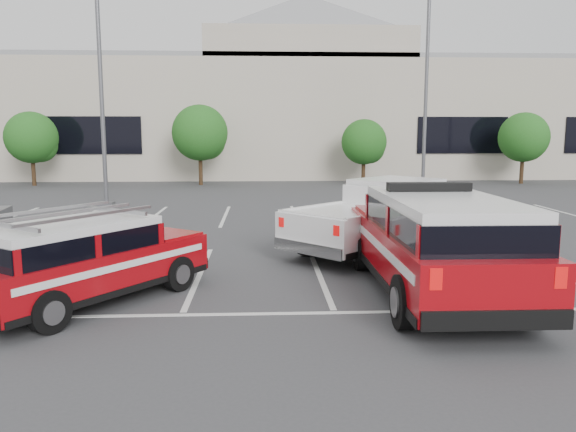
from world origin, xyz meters
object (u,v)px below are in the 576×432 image
(tree_mid_left, at_px, (201,135))
(white_pickup, at_px, (385,222))
(tree_mid_right, at_px, (365,144))
(tree_right, at_px, (525,139))
(fire_chief_suv, at_px, (434,251))
(light_pole_left, at_px, (101,84))
(ladder_suv, at_px, (86,266))
(convention_building, at_px, (280,112))
(light_pole_mid, at_px, (426,92))
(tree_left, at_px, (33,139))

(tree_mid_left, relative_size, white_pickup, 0.81)
(tree_mid_right, xyz_separation_m, tree_right, (10.00, 0.00, 0.27))
(tree_right, height_order, fire_chief_suv, tree_right)
(tree_mid_right, xyz_separation_m, light_pole_left, (-13.09, -10.05, 2.68))
(tree_mid_left, bearing_deg, tree_right, -0.00)
(tree_right, bearing_deg, ladder_suv, -129.20)
(tree_mid_left, distance_m, tree_right, 20.00)
(white_pickup, bearing_deg, fire_chief_suv, -43.39)
(tree_right, xyz_separation_m, white_pickup, (-13.01, -19.50, -2.01))
(convention_building, bearing_deg, ladder_suv, -97.97)
(tree_mid_left, distance_m, ladder_suv, 24.21)
(tree_mid_right, height_order, white_pickup, tree_mid_right)
(tree_mid_right, height_order, light_pole_mid, light_pole_mid)
(tree_right, relative_size, ladder_suv, 0.93)
(convention_building, xyz_separation_m, fire_chief_suv, (1.90, -33.70, -3.82))
(tree_left, height_order, tree_mid_left, tree_mid_left)
(tree_mid_right, xyz_separation_m, light_pole_mid, (1.91, -6.05, 2.68))
(convention_building, height_order, fire_chief_suv, convention_building)
(tree_right, height_order, light_pole_mid, light_pole_mid)
(convention_building, xyz_separation_m, light_pole_left, (-8.18, -19.86, 0.47))
(light_pole_mid, bearing_deg, ladder_suv, -122.64)
(tree_mid_left, height_order, fire_chief_suv, tree_mid_left)
(fire_chief_suv, bearing_deg, convention_building, 93.34)
(light_pole_left, height_order, fire_chief_suv, light_pole_left)
(tree_right, distance_m, light_pole_left, 25.30)
(white_pickup, distance_m, ladder_suv, 8.09)
(convention_building, bearing_deg, tree_left, -146.95)
(tree_right, height_order, light_pole_left, light_pole_left)
(tree_right, distance_m, white_pickup, 23.52)
(light_pole_left, relative_size, white_pickup, 1.71)
(tree_mid_left, bearing_deg, tree_left, -180.00)
(tree_left, height_order, fire_chief_suv, tree_left)
(fire_chief_suv, bearing_deg, ladder_suv, -178.00)
(light_pole_mid, bearing_deg, tree_right, 36.77)
(tree_left, xyz_separation_m, white_pickup, (16.99, -19.50, -2.01))
(convention_building, distance_m, white_pickup, 29.64)
(convention_building, distance_m, tree_right, 17.96)
(tree_mid_left, bearing_deg, ladder_suv, -89.18)
(light_pole_left, distance_m, light_pole_mid, 15.52)
(light_pole_left, bearing_deg, tree_left, 124.52)
(convention_building, xyz_separation_m, light_pole_mid, (6.82, -15.86, 0.47))
(convention_building, relative_size, tree_right, 13.58)
(white_pickup, bearing_deg, convention_building, 140.39)
(tree_right, xyz_separation_m, ladder_suv, (-19.66, -24.10, -2.05))
(tree_left, bearing_deg, ladder_suv, -66.77)
(ladder_suv, bearing_deg, convention_building, 117.80)
(tree_left, distance_m, ladder_suv, 26.31)
(white_pickup, bearing_deg, tree_mid_left, 156.41)
(convention_building, height_order, tree_mid_left, convention_building)
(tree_mid_right, xyz_separation_m, white_pickup, (-3.01, -19.50, -1.74))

